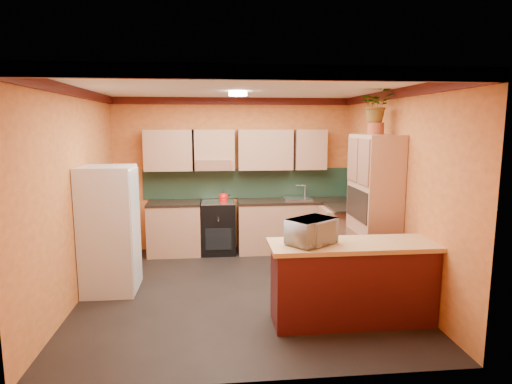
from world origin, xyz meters
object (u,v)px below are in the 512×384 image
fridge (109,230)px  breakfast_bar (352,285)px  stove (218,227)px  pantry (374,211)px  microwave (311,231)px  base_cabinets_back (254,227)px

fridge → breakfast_bar: 3.21m
stove → fridge: bearing=-131.8°
fridge → stove: bearing=48.2°
stove → pantry: (2.14, -1.70, 0.59)m
stove → breakfast_bar: size_ratio=0.51×
fridge → microwave: size_ratio=3.28×
stove → breakfast_bar: bearing=-62.5°
breakfast_bar → microwave: size_ratio=3.48×
base_cabinets_back → pantry: size_ratio=1.74×
stove → pantry: 2.80m
base_cabinets_back → microwave: bearing=-82.6°
microwave → base_cabinets_back: bearing=61.0°
stove → breakfast_bar: (1.48, -2.84, -0.02)m
fridge → microwave: bearing=-26.3°
microwave → stove: bearing=72.9°
stove → microwave: bearing=-70.8°
fridge → base_cabinets_back: bearing=38.0°
pantry → stove: bearing=141.6°
pantry → breakfast_bar: pantry is taller
base_cabinets_back → fridge: 2.68m
base_cabinets_back → fridge: bearing=-142.0°
breakfast_bar → microwave: (-0.49, 0.00, 0.63)m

